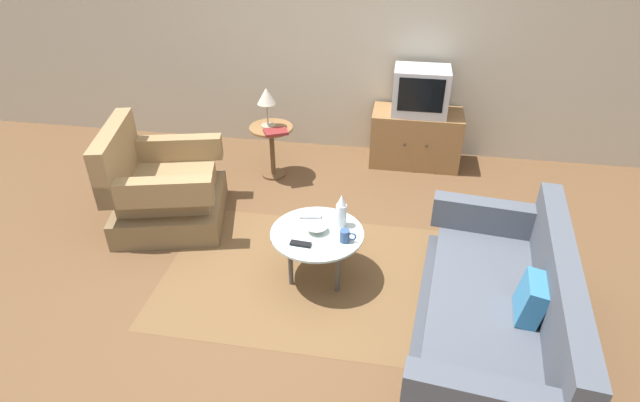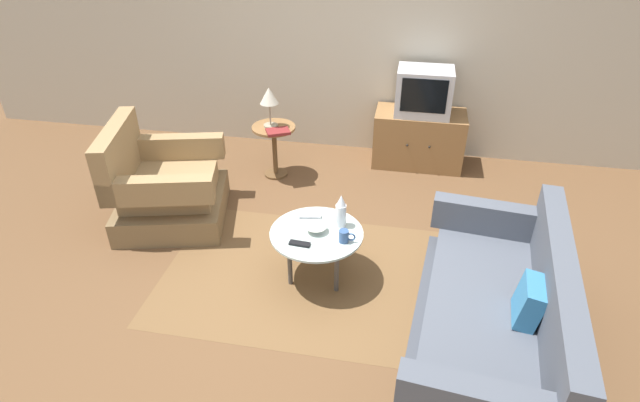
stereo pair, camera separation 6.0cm
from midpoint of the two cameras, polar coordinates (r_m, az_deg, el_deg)
The scene contains 16 objects.
ground_plane at distance 4.08m, azimuth -1.99°, elevation -8.31°, with size 16.00×16.00×0.00m, color brown.
back_wall at distance 5.64m, azimuth 3.29°, elevation 18.91°, with size 9.00×0.12×2.70m, color #BCB29E.
area_rug at distance 4.06m, azimuth 0.05°, elevation -8.46°, with size 2.41×1.58×0.00m, color brown.
armchair at distance 4.76m, azimuth -16.82°, elevation 1.28°, with size 1.12×1.14×0.92m.
couch at distance 3.48m, azimuth 19.21°, elevation -12.87°, with size 1.05×1.88×0.85m.
coffee_table at distance 3.82m, azimuth 0.02°, elevation -4.05°, with size 0.70×0.70×0.43m.
side_table at distance 5.25m, azimuth -4.84°, elevation 6.77°, with size 0.44×0.44×0.56m.
tv_stand at distance 5.63m, azimuth 11.32°, elevation 6.90°, with size 0.95×0.50×0.60m.
television at distance 5.41m, azimuth 11.93°, elevation 11.96°, with size 0.56×0.42×0.48m.
table_lamp at distance 5.07m, azimuth -5.41°, elevation 11.50°, with size 0.18×0.18×0.41m.
vase at distance 3.80m, azimuth 2.82°, elevation -1.17°, with size 0.08×0.08×0.27m.
mug at distance 3.68m, azimuth 3.23°, elevation -3.98°, with size 0.12×0.07×0.10m.
bowl at distance 3.79m, azimuth -0.01°, elevation -3.15°, with size 0.16×0.16×0.05m.
tv_remote_dark at distance 3.66m, azimuth -1.84°, elevation -4.83°, with size 0.16×0.06×0.02m.
tv_remote_silver at distance 3.95m, azimuth -0.67°, elevation -1.75°, with size 0.17×0.08×0.02m.
book at distance 5.04m, azimuth -4.41°, elevation 7.81°, with size 0.27×0.25×0.03m.
Camera 2 is at (0.74, -3.01, 2.65)m, focal length 28.43 mm.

